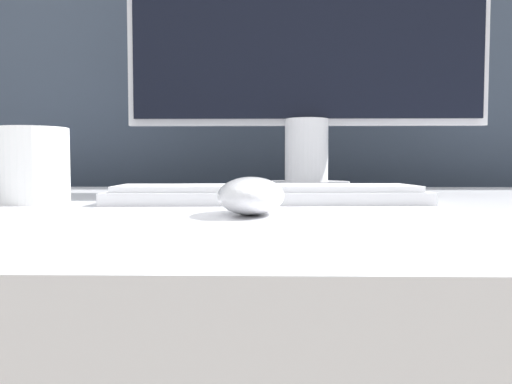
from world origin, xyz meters
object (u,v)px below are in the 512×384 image
at_px(computer_mouse_near, 255,196).
at_px(monitor, 309,36).
at_px(mug, 37,166).
at_px(keyboard, 269,194).

height_order(computer_mouse_near, monitor, monitor).
distance_m(computer_mouse_near, mug, 0.32).
distance_m(monitor, mug, 0.53).
relative_size(keyboard, mug, 4.29).
height_order(monitor, mug, monitor).
bearing_deg(monitor, mug, -143.33).
relative_size(computer_mouse_near, monitor, 0.17).
distance_m(computer_mouse_near, keyboard, 0.16).
xyz_separation_m(monitor, mug, (-0.38, -0.28, -0.24)).
bearing_deg(monitor, keyboard, -106.26).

